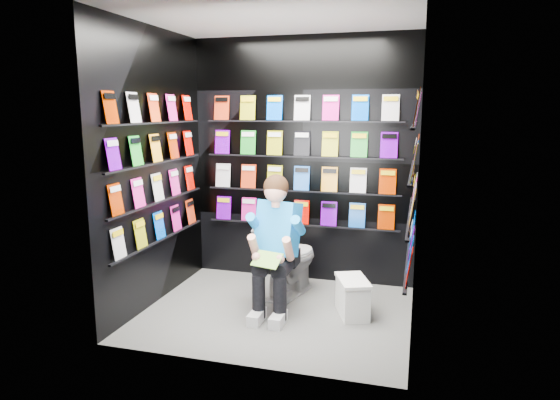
# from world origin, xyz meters

# --- Properties ---
(floor) EXTENTS (2.40, 2.40, 0.00)m
(floor) POSITION_xyz_m (0.00, 0.00, 0.00)
(floor) COLOR slate
(floor) RESTS_ON ground
(ceiling) EXTENTS (2.40, 2.40, 0.00)m
(ceiling) POSITION_xyz_m (0.00, 0.00, 2.60)
(ceiling) COLOR white
(ceiling) RESTS_ON floor
(wall_back) EXTENTS (2.40, 0.04, 2.60)m
(wall_back) POSITION_xyz_m (0.00, 1.00, 1.30)
(wall_back) COLOR black
(wall_back) RESTS_ON floor
(wall_front) EXTENTS (2.40, 0.04, 2.60)m
(wall_front) POSITION_xyz_m (0.00, -1.00, 1.30)
(wall_front) COLOR black
(wall_front) RESTS_ON floor
(wall_left) EXTENTS (0.04, 2.00, 2.60)m
(wall_left) POSITION_xyz_m (-1.20, 0.00, 1.30)
(wall_left) COLOR black
(wall_left) RESTS_ON floor
(wall_right) EXTENTS (0.04, 2.00, 2.60)m
(wall_right) POSITION_xyz_m (1.20, 0.00, 1.30)
(wall_right) COLOR black
(wall_right) RESTS_ON floor
(comics_back) EXTENTS (2.10, 0.06, 1.37)m
(comics_back) POSITION_xyz_m (0.00, 0.97, 1.31)
(comics_back) COLOR #E10A00
(comics_back) RESTS_ON wall_back
(comics_left) EXTENTS (0.06, 1.70, 1.37)m
(comics_left) POSITION_xyz_m (-1.17, 0.00, 1.31)
(comics_left) COLOR #E10A00
(comics_left) RESTS_ON wall_left
(comics_right) EXTENTS (0.06, 1.70, 1.37)m
(comics_right) POSITION_xyz_m (1.17, 0.00, 1.31)
(comics_right) COLOR #E10A00
(comics_right) RESTS_ON wall_right
(toilet) EXTENTS (0.59, 0.83, 0.73)m
(toilet) POSITION_xyz_m (-0.01, 0.48, 0.37)
(toilet) COLOR white
(toilet) RESTS_ON floor
(longbox) EXTENTS (0.36, 0.47, 0.31)m
(longbox) POSITION_xyz_m (0.68, 0.13, 0.16)
(longbox) COLOR white
(longbox) RESTS_ON floor
(longbox_lid) EXTENTS (0.39, 0.50, 0.03)m
(longbox_lid) POSITION_xyz_m (0.68, 0.13, 0.33)
(longbox_lid) COLOR white
(longbox_lid) RESTS_ON longbox
(reader) EXTENTS (0.68, 0.84, 1.37)m
(reader) POSITION_xyz_m (-0.01, 0.10, 0.76)
(reader) COLOR #188CEE
(reader) RESTS_ON toilet
(held_comic) EXTENTS (0.28, 0.21, 0.11)m
(held_comic) POSITION_xyz_m (-0.01, -0.25, 0.58)
(held_comic) COLOR green
(held_comic) RESTS_ON reader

